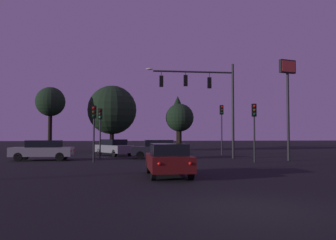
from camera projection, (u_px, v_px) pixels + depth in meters
name	position (u px, v px, depth m)	size (l,w,h in m)	color
ground_plane	(164.00, 155.00, 33.59)	(168.00, 168.00, 0.00)	black
traffic_signal_mast_arm	(207.00, 92.00, 29.03)	(7.31, 0.50, 7.83)	#232326
traffic_light_corner_left	(222.00, 120.00, 33.84)	(0.34, 0.37, 4.79)	#232326
traffic_light_corner_right	(100.00, 123.00, 29.31)	(0.33, 0.37, 4.12)	#232326
traffic_light_median	(254.00, 121.00, 24.78)	(0.32, 0.36, 4.12)	#232326
traffic_light_far_side	(94.00, 122.00, 24.75)	(0.32, 0.36, 3.99)	#232326
car_nearside_lane	(168.00, 159.00, 16.44)	(1.90, 4.38, 1.52)	#4C0F0F
car_crossing_left	(157.00, 149.00, 28.83)	(4.28, 1.79, 1.52)	#232328
car_crossing_right	(43.00, 150.00, 26.71)	(4.59, 1.81, 1.52)	gray
car_far_lane	(114.00, 147.00, 32.69)	(3.83, 4.62, 1.52)	gray
store_sign_illuminated	(288.00, 87.00, 26.55)	(1.41, 0.65, 7.58)	#232326
tree_behind_sign	(178.00, 108.00, 51.31)	(3.15, 3.15, 7.61)	black
tree_left_far	(180.00, 118.00, 42.23)	(3.34, 3.34, 5.67)	black
tree_center_horizon	(112.00, 110.00, 42.06)	(5.80, 5.80, 7.81)	black
tree_right_cluster	(50.00, 102.00, 39.33)	(3.26, 3.26, 7.27)	black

